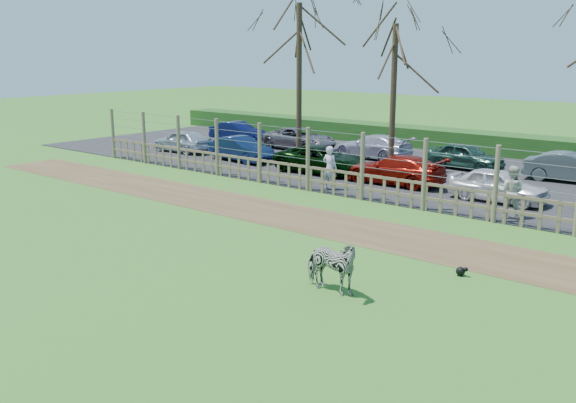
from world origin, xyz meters
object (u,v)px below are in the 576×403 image
Objects in this scene: car_7 at (238,132)px; car_8 at (300,139)px; car_2 at (321,159)px; car_9 at (373,146)px; tree_mid at (395,62)px; car_1 at (241,149)px; crow at (461,271)px; car_10 at (466,156)px; car_3 at (395,170)px; car_4 at (499,185)px; visitor_a at (330,168)px; car_11 at (570,168)px; tree_left at (299,45)px; car_0 at (182,141)px; zebra at (330,266)px; visitor_b at (511,192)px.

car_7 is 4.69m from car_8.
car_9 is (-0.32, 4.83, 0.00)m from car_2.
car_2 is 6.87m from car_8.
tree_mid is 1.87× the size of car_1.
car_2 is at bearing 140.92° from crow.
crow is 0.08× the size of car_1.
car_9 is at bearing 134.77° from tree_mid.
car_2 is at bearing 141.39° from car_10.
car_7 and car_9 have the same top height.
car_3 is at bearing -114.61° from car_8.
car_9 is at bearing 59.03° from car_4.
visitor_a is 6.31m from car_4.
car_7 is (-12.00, 7.40, -0.26)m from visitor_a.
car_9 is at bearing 95.60° from car_10.
tree_left is at bearing 101.35° from car_11.
crow is 17.72m from car_1.
car_11 is (9.20, 4.92, 0.00)m from car_2.
tree_mid is 12.85m from car_7.
car_4 is 18.65m from car_7.
car_4 is 1.00× the size of car_10.
car_7 is at bearing 74.44° from car_4.
car_0 is 0.82× the size of car_2.
car_4 is 5.46m from car_11.
car_7 and car_10 have the same top height.
car_3 is (1.58, -2.33, -4.23)m from tree_mid.
zebra is 11.07m from car_4.
car_1 is at bearing -175.26° from car_8.
car_4 is 6.51m from car_10.
car_4 is at bearing -141.35° from car_10.
car_2 is 1.04× the size of car_3.
car_4 is (6.03, -2.71, -4.23)m from tree_mid.
tree_mid reaches higher than crow.
car_2 is 3.81m from car_3.
crow is 0.09× the size of car_10.
car_0 is 10.18m from car_9.
tree_left reaches higher than car_3.
tree_left is 4.67m from tree_mid.
car_9 is (-8.59, 5.29, 0.00)m from car_4.
car_11 is (4.59, -0.00, 0.00)m from car_10.
visitor_b is 0.40× the size of car_8.
car_10 is at bearing -57.99° from car_1.
car_7 is at bearing 49.58° from zebra.
car_2 and car_11 have the same top height.
visitor_b is at bearing 65.81° from car_3.
zebra is 16.45m from car_11.
zebra reaches higher than car_9.
tree_mid reaches higher than car_9.
crow is 0.07× the size of car_3.
car_0 is 9.34m from car_2.
visitor_b is 0.49× the size of car_4.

